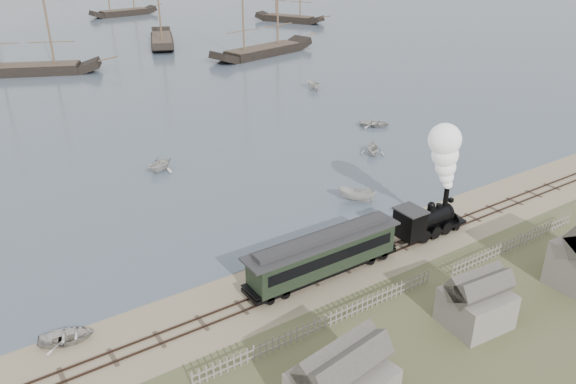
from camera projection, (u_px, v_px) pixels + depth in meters
ground at (338, 253)px, 45.31m from camera, size 600.00×600.00×0.00m
rail_track at (353, 264)px, 43.79m from camera, size 120.00×1.80×0.16m
picket_fence_west at (326, 329)px, 36.79m from camera, size 19.00×0.10×1.20m
picket_fence_east at (515, 249)px, 45.91m from camera, size 15.00×0.10×1.20m
shed_mid at (473, 323)px, 37.28m from camera, size 4.00×3.50×3.60m
locomotive at (441, 187)px, 46.55m from camera, size 7.48×2.79×9.32m
passenger_coach at (324, 254)px, 41.46m from camera, size 12.91×2.49×3.14m
beached_dinghy at (67, 337)px, 35.54m from camera, size 3.30×3.97×0.71m
rowboat_1 at (160, 163)px, 59.96m from camera, size 4.08×4.33×1.81m
rowboat_2 at (356, 195)px, 53.35m from camera, size 3.49×3.44×1.38m
rowboat_3 at (375, 124)px, 73.58m from camera, size 4.67×4.81×0.81m
rowboat_4 at (373, 148)px, 64.37m from camera, size 4.24×4.20×1.69m
rowboat_5 at (313, 85)px, 90.17m from camera, size 3.71×1.80×1.38m
schooner_2 at (21, 16)px, 95.67m from camera, size 23.88×14.31×20.00m
schooner_4 at (262, 4)px, 110.28m from camera, size 25.29×10.98×20.00m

